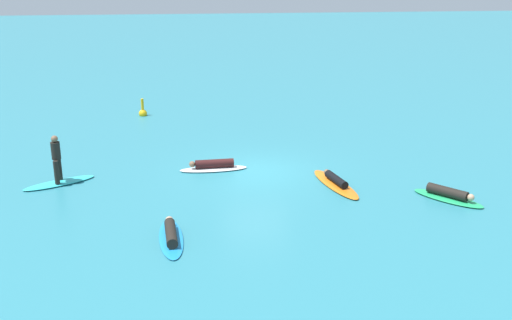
{
  "coord_description": "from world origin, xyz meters",
  "views": [
    {
      "loc": [
        -2.14,
        -22.84,
        8.45
      ],
      "look_at": [
        0.0,
        0.0,
        0.5
      ],
      "focal_mm": 43.61,
      "sensor_mm": 36.0,
      "label": 1
    }
  ],
  "objects_px": {
    "surfer_on_green_board": "(449,195)",
    "surfer_on_white_board": "(213,166)",
    "surfer_on_teal_board": "(58,172)",
    "marker_buoy": "(143,112)",
    "surfer_on_orange_board": "(335,182)",
    "surfer_on_blue_board": "(171,235)"
  },
  "relations": [
    {
      "from": "surfer_on_green_board",
      "to": "surfer_on_teal_board",
      "type": "distance_m",
      "value": 14.19
    },
    {
      "from": "surfer_on_teal_board",
      "to": "surfer_on_white_board",
      "type": "relative_size",
      "value": 0.99
    },
    {
      "from": "surfer_on_green_board",
      "to": "marker_buoy",
      "type": "bearing_deg",
      "value": 179.24
    },
    {
      "from": "surfer_on_orange_board",
      "to": "surfer_on_blue_board",
      "type": "bearing_deg",
      "value": 108.4
    },
    {
      "from": "surfer_on_orange_board",
      "to": "surfer_on_white_board",
      "type": "height_order",
      "value": "surfer_on_white_board"
    },
    {
      "from": "surfer_on_white_board",
      "to": "surfer_on_teal_board",
      "type": "bearing_deg",
      "value": 5.81
    },
    {
      "from": "surfer_on_blue_board",
      "to": "surfer_on_white_board",
      "type": "bearing_deg",
      "value": -18.68
    },
    {
      "from": "surfer_on_orange_board",
      "to": "marker_buoy",
      "type": "xyz_separation_m",
      "value": [
        -7.91,
        10.77,
        0.05
      ]
    },
    {
      "from": "surfer_on_teal_board",
      "to": "surfer_on_white_board",
      "type": "height_order",
      "value": "surfer_on_teal_board"
    },
    {
      "from": "surfer_on_orange_board",
      "to": "surfer_on_teal_board",
      "type": "bearing_deg",
      "value": 68.64
    },
    {
      "from": "surfer_on_blue_board",
      "to": "surfer_on_orange_board",
      "type": "height_order",
      "value": "surfer_on_blue_board"
    },
    {
      "from": "surfer_on_teal_board",
      "to": "marker_buoy",
      "type": "bearing_deg",
      "value": -133.09
    },
    {
      "from": "surfer_on_green_board",
      "to": "surfer_on_blue_board",
      "type": "bearing_deg",
      "value": -120.43
    },
    {
      "from": "surfer_on_orange_board",
      "to": "surfer_on_green_board",
      "type": "bearing_deg",
      "value": -130.65
    },
    {
      "from": "surfer_on_green_board",
      "to": "surfer_on_white_board",
      "type": "bearing_deg",
      "value": -158.62
    },
    {
      "from": "surfer_on_teal_board",
      "to": "surfer_on_green_board",
      "type": "bearing_deg",
      "value": 139.09
    },
    {
      "from": "surfer_on_green_board",
      "to": "surfer_on_orange_board",
      "type": "xyz_separation_m",
      "value": [
        -3.65,
        1.73,
        -0.04
      ]
    },
    {
      "from": "surfer_on_white_board",
      "to": "marker_buoy",
      "type": "xyz_separation_m",
      "value": [
        -3.43,
        8.69,
        0.01
      ]
    },
    {
      "from": "surfer_on_white_board",
      "to": "marker_buoy",
      "type": "distance_m",
      "value": 9.34
    },
    {
      "from": "surfer_on_white_board",
      "to": "surfer_on_green_board",
      "type": "bearing_deg",
      "value": 150.92
    },
    {
      "from": "surfer_on_orange_board",
      "to": "marker_buoy",
      "type": "distance_m",
      "value": 13.36
    },
    {
      "from": "surfer_on_teal_board",
      "to": "marker_buoy",
      "type": "distance_m",
      "value": 9.97
    }
  ]
}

